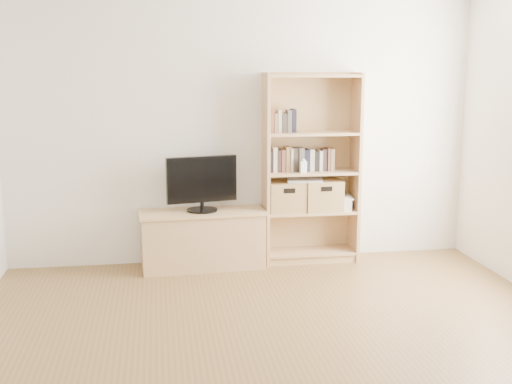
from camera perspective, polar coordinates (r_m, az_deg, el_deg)
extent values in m
cube|color=brown|center=(4.14, 3.71, -15.96)|extent=(4.50, 5.00, 0.01)
cube|color=silver|center=(6.17, -1.18, 5.71)|extent=(4.50, 0.02, 2.60)
cube|color=tan|center=(6.11, -4.76, -4.30)|extent=(1.16, 0.49, 0.52)
cube|color=tan|center=(6.18, 4.94, 2.06)|extent=(0.91, 0.33, 1.83)
cube|color=black|center=(5.99, -4.84, 0.74)|extent=(0.66, 0.18, 0.52)
cube|color=black|center=(6.19, 4.90, 2.85)|extent=(0.77, 0.17, 0.21)
cube|color=black|center=(6.10, 3.10, 6.19)|extent=(0.35, 0.14, 0.18)
cube|color=white|center=(6.06, 4.23, 2.23)|extent=(0.06, 0.04, 0.11)
cube|color=olive|center=(6.17, 2.71, -0.40)|extent=(0.35, 0.29, 0.29)
cube|color=olive|center=(6.25, 5.90, -0.26)|extent=(0.37, 0.30, 0.29)
cube|color=silver|center=(6.17, 4.37, 1.06)|extent=(0.37, 0.29, 0.03)
cube|color=silver|center=(6.32, 7.66, -1.01)|extent=(0.22, 0.28, 0.11)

